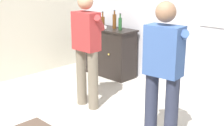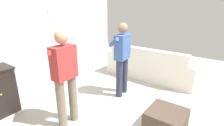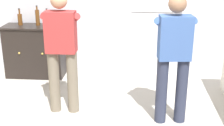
{
  "view_description": "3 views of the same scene",
  "coord_description": "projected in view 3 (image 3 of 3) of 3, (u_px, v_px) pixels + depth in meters",
  "views": [
    {
      "loc": [
        2.68,
        -1.9,
        1.97
      ],
      "look_at": [
        0.2,
        0.65,
        0.93
      ],
      "focal_mm": 50.0,
      "sensor_mm": 36.0,
      "label": 1
    },
    {
      "loc": [
        -2.35,
        -1.21,
        2.05
      ],
      "look_at": [
        0.16,
        0.62,
        1.0
      ],
      "focal_mm": 28.0,
      "sensor_mm": 36.0,
      "label": 2
    },
    {
      "loc": [
        0.34,
        -2.94,
        2.13
      ],
      "look_at": [
        0.07,
        0.47,
        0.93
      ],
      "focal_mm": 50.0,
      "sensor_mm": 36.0,
      "label": 3
    }
  ],
  "objects": [
    {
      "name": "person_standing_left",
      "position": [
        62.0,
        48.0,
        4.18
      ],
      "size": [
        0.56,
        0.47,
        1.68
      ],
      "color": "#6B6051",
      "rests_on": "ground"
    },
    {
      "name": "bottle_spirits_clear",
      "position": [
        20.0,
        19.0,
        5.49
      ],
      "size": [
        0.08,
        0.08,
        0.29
      ],
      "color": "#593314",
      "rests_on": "sideboard_cabinet"
    },
    {
      "name": "bottle_wine_green",
      "position": [
        37.0,
        17.0,
        5.46
      ],
      "size": [
        0.07,
        0.07,
        0.35
      ],
      "color": "#593314",
      "rests_on": "sideboard_cabinet"
    },
    {
      "name": "sideboard_cabinet",
      "position": [
        35.0,
        51.0,
        5.62
      ],
      "size": [
        1.07,
        0.49,
        0.93
      ],
      "color": "black",
      "rests_on": "ground"
    },
    {
      "name": "person_standing_right",
      "position": [
        174.0,
        54.0,
        3.9
      ],
      "size": [
        0.55,
        0.49,
        1.68
      ],
      "color": "#282D42",
      "rests_on": "ground"
    },
    {
      "name": "bottle_liquor_amber",
      "position": [
        47.0,
        19.0,
        5.42
      ],
      "size": [
        0.07,
        0.07,
        0.31
      ],
      "color": "#1E4C23",
      "rests_on": "sideboard_cabinet"
    }
  ]
}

